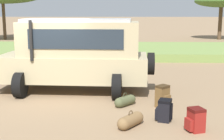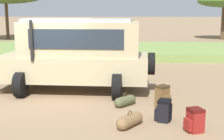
{
  "view_description": "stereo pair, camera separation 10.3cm",
  "coord_description": "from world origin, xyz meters",
  "px_view_note": "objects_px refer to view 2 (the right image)",
  "views": [
    {
      "loc": [
        2.36,
        -9.65,
        2.66
      ],
      "look_at": [
        2.09,
        -0.79,
        1.0
      ],
      "focal_mm": 50.0,
      "sensor_mm": 36.0,
      "label": 1
    },
    {
      "loc": [
        2.46,
        -9.65,
        2.66
      ],
      "look_at": [
        2.09,
        -0.79,
        1.0
      ],
      "focal_mm": 50.0,
      "sensor_mm": 36.0,
      "label": 2
    }
  ],
  "objects_px": {
    "backpack_cluster_center": "(195,120)",
    "duffel_bag_soft_canvas": "(130,121)",
    "duffel_bag_low_black_case": "(125,101)",
    "backpack_near_rear_wheel": "(163,97)",
    "safari_vehicle": "(77,53)",
    "backpack_beside_front_wheel": "(164,111)"
  },
  "relations": [
    {
      "from": "backpack_near_rear_wheel",
      "to": "duffel_bag_soft_canvas",
      "type": "relative_size",
      "value": 0.83
    },
    {
      "from": "backpack_beside_front_wheel",
      "to": "duffel_bag_soft_canvas",
      "type": "xyz_separation_m",
      "value": [
        -0.84,
        -0.43,
        -0.11
      ]
    },
    {
      "from": "safari_vehicle",
      "to": "backpack_beside_front_wheel",
      "type": "xyz_separation_m",
      "value": [
        2.57,
        -2.91,
        -1.03
      ]
    },
    {
      "from": "safari_vehicle",
      "to": "backpack_beside_front_wheel",
      "type": "bearing_deg",
      "value": -48.54
    },
    {
      "from": "backpack_cluster_center",
      "to": "duffel_bag_low_black_case",
      "type": "distance_m",
      "value": 2.46
    },
    {
      "from": "backpack_cluster_center",
      "to": "duffel_bag_soft_canvas",
      "type": "xyz_separation_m",
      "value": [
        -1.46,
        0.24,
        -0.11
      ]
    },
    {
      "from": "safari_vehicle",
      "to": "backpack_near_rear_wheel",
      "type": "height_order",
      "value": "safari_vehicle"
    },
    {
      "from": "backpack_beside_front_wheel",
      "to": "duffel_bag_low_black_case",
      "type": "height_order",
      "value": "backpack_beside_front_wheel"
    },
    {
      "from": "safari_vehicle",
      "to": "backpack_cluster_center",
      "type": "distance_m",
      "value": 4.9
    },
    {
      "from": "safari_vehicle",
      "to": "backpack_near_rear_wheel",
      "type": "bearing_deg",
      "value": -33.59
    },
    {
      "from": "safari_vehicle",
      "to": "backpack_beside_front_wheel",
      "type": "distance_m",
      "value": 4.02
    },
    {
      "from": "safari_vehicle",
      "to": "duffel_bag_soft_canvas",
      "type": "relative_size",
      "value": 7.1
    },
    {
      "from": "duffel_bag_soft_canvas",
      "to": "backpack_cluster_center",
      "type": "bearing_deg",
      "value": -9.19
    },
    {
      "from": "safari_vehicle",
      "to": "duffel_bag_soft_canvas",
      "type": "bearing_deg",
      "value": -62.64
    },
    {
      "from": "duffel_bag_low_black_case",
      "to": "duffel_bag_soft_canvas",
      "type": "relative_size",
      "value": 0.85
    },
    {
      "from": "safari_vehicle",
      "to": "duffel_bag_low_black_case",
      "type": "distance_m",
      "value": 2.6
    },
    {
      "from": "duffel_bag_low_black_case",
      "to": "backpack_near_rear_wheel",
      "type": "bearing_deg",
      "value": -4.99
    },
    {
      "from": "backpack_cluster_center",
      "to": "safari_vehicle",
      "type": "bearing_deg",
      "value": 131.7
    },
    {
      "from": "backpack_near_rear_wheel",
      "to": "duffel_bag_low_black_case",
      "type": "height_order",
      "value": "backpack_near_rear_wheel"
    },
    {
      "from": "backpack_cluster_center",
      "to": "backpack_near_rear_wheel",
      "type": "distance_m",
      "value": 1.87
    },
    {
      "from": "backpack_beside_front_wheel",
      "to": "duffel_bag_low_black_case",
      "type": "bearing_deg",
      "value": 127.87
    },
    {
      "from": "backpack_beside_front_wheel",
      "to": "backpack_cluster_center",
      "type": "relative_size",
      "value": 1.01
    }
  ]
}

